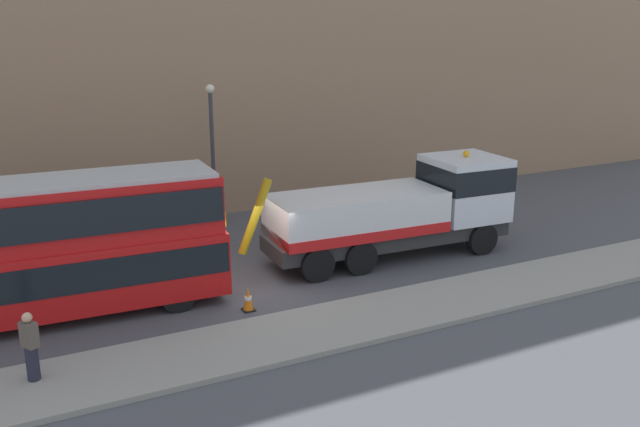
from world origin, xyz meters
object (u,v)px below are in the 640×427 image
recovery_tow_truck (401,209)px  traffic_cone_near_bus (248,300)px  pedestrian_onlooker (31,347)px  double_decker_bus (27,246)px  street_lamp (212,143)px

recovery_tow_truck → traffic_cone_near_bus: (-6.71, -2.13, -1.42)m
pedestrian_onlooker → double_decker_bus: bearing=54.5°
pedestrian_onlooker → traffic_cone_near_bus: (6.09, 1.76, -0.64)m
double_decker_bus → street_lamp: size_ratio=1.91×
recovery_tow_truck → street_lamp: (-4.77, 6.56, 1.71)m
street_lamp → recovery_tow_truck: bearing=-54.0°
street_lamp → traffic_cone_near_bus: bearing=-102.6°
double_decker_bus → street_lamp: bearing=43.2°
street_lamp → pedestrian_onlooker: bearing=-127.5°
traffic_cone_near_bus → double_decker_bus: bearing=159.3°
pedestrian_onlooker → recovery_tow_truck: bearing=-12.8°
double_decker_bus → traffic_cone_near_bus: bearing=-18.0°
double_decker_bus → traffic_cone_near_bus: (5.70, -2.15, -1.89)m
street_lamp → double_decker_bus: bearing=-139.4°
pedestrian_onlooker → traffic_cone_near_bus: bearing=-13.6°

